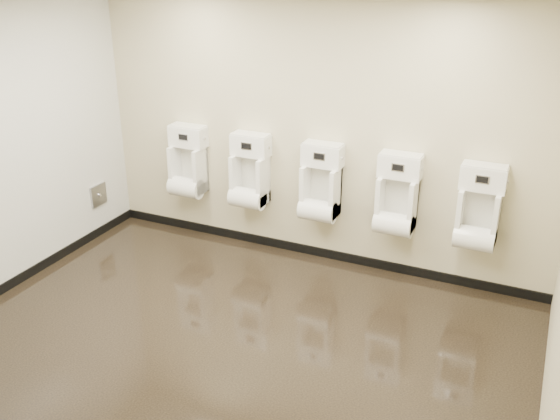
% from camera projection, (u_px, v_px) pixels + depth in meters
% --- Properties ---
extents(ground, '(5.00, 3.50, 0.00)m').
position_uv_depth(ground, '(239.00, 336.00, 5.53)').
color(ground, black).
rests_on(ground, ground).
extents(ceiling, '(5.00, 3.50, 0.00)m').
position_uv_depth(ceiling, '(228.00, 6.00, 4.42)').
color(ceiling, white).
extents(back_wall, '(5.00, 0.02, 2.80)m').
position_uv_depth(back_wall, '(315.00, 133.00, 6.44)').
color(back_wall, beige).
rests_on(back_wall, ground).
extents(front_wall, '(5.00, 0.02, 2.80)m').
position_uv_depth(front_wall, '(86.00, 293.00, 3.52)').
color(front_wall, beige).
rests_on(front_wall, ground).
extents(left_wall, '(0.02, 3.50, 2.80)m').
position_uv_depth(left_wall, '(3.00, 150.00, 5.93)').
color(left_wall, beige).
rests_on(left_wall, ground).
extents(tile_overlay_left, '(0.01, 3.50, 2.80)m').
position_uv_depth(tile_overlay_left, '(3.00, 150.00, 5.93)').
color(tile_overlay_left, silver).
rests_on(tile_overlay_left, ground).
extents(skirting_back, '(5.00, 0.02, 0.10)m').
position_uv_depth(skirting_back, '(312.00, 250.00, 6.96)').
color(skirting_back, black).
rests_on(skirting_back, ground).
extents(skirting_left, '(0.02, 3.50, 0.10)m').
position_uv_depth(skirting_left, '(27.00, 274.00, 6.46)').
color(skirting_left, black).
rests_on(skirting_left, ground).
extents(access_panel, '(0.04, 0.25, 0.25)m').
position_uv_depth(access_panel, '(98.00, 195.00, 7.28)').
color(access_panel, '#9E9EA3').
rests_on(access_panel, left_wall).
extents(urinal_0, '(0.43, 0.32, 0.80)m').
position_uv_depth(urinal_0, '(188.00, 167.00, 7.10)').
color(urinal_0, white).
rests_on(urinal_0, back_wall).
extents(urinal_1, '(0.43, 0.32, 0.80)m').
position_uv_depth(urinal_1, '(250.00, 177.00, 6.80)').
color(urinal_1, white).
rests_on(urinal_1, back_wall).
extents(urinal_2, '(0.43, 0.32, 0.80)m').
position_uv_depth(urinal_2, '(320.00, 188.00, 6.48)').
color(urinal_2, white).
rests_on(urinal_2, back_wall).
extents(urinal_3, '(0.43, 0.32, 0.80)m').
position_uv_depth(urinal_3, '(397.00, 200.00, 6.17)').
color(urinal_3, white).
rests_on(urinal_3, back_wall).
extents(urinal_4, '(0.43, 0.32, 0.80)m').
position_uv_depth(urinal_4, '(478.00, 214.00, 5.87)').
color(urinal_4, white).
rests_on(urinal_4, back_wall).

